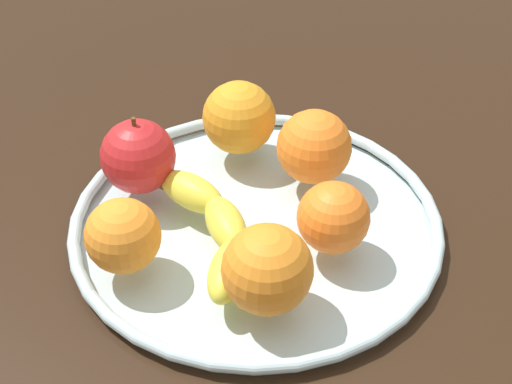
% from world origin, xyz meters
% --- Properties ---
extents(ground_plane, '(1.57, 1.57, 0.04)m').
position_xyz_m(ground_plane, '(0.00, 0.00, -0.02)').
color(ground_plane, black).
extents(fruit_bowl, '(0.36, 0.36, 0.02)m').
position_xyz_m(fruit_bowl, '(0.00, 0.00, 0.01)').
color(fruit_bowl, silver).
rests_on(fruit_bowl, ground_plane).
extents(banana, '(0.19, 0.09, 0.03)m').
position_xyz_m(banana, '(-0.00, 0.05, 0.03)').
color(banana, yellow).
rests_on(banana, fruit_bowl).
extents(apple, '(0.07, 0.07, 0.08)m').
position_xyz_m(apple, '(0.10, 0.07, 0.06)').
color(apple, red).
rests_on(apple, fruit_bowl).
extents(orange_back_left, '(0.07, 0.07, 0.07)m').
position_xyz_m(orange_back_left, '(-0.07, -0.04, 0.05)').
color(orange_back_left, orange).
rests_on(orange_back_left, fruit_bowl).
extents(orange_back_right, '(0.08, 0.08, 0.08)m').
position_xyz_m(orange_back_right, '(0.10, -0.05, 0.06)').
color(orange_back_right, orange).
rests_on(orange_back_right, fruit_bowl).
extents(orange_front_left, '(0.08, 0.08, 0.08)m').
position_xyz_m(orange_front_left, '(0.02, -0.08, 0.06)').
color(orange_front_left, orange).
rests_on(orange_front_left, fruit_bowl).
extents(orange_front_right, '(0.08, 0.08, 0.08)m').
position_xyz_m(orange_front_right, '(-0.10, 0.05, 0.06)').
color(orange_front_right, orange).
rests_on(orange_front_right, fruit_bowl).
extents(orange_center, '(0.07, 0.07, 0.07)m').
position_xyz_m(orange_center, '(0.01, 0.13, 0.05)').
color(orange_center, orange).
rests_on(orange_center, fruit_bowl).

